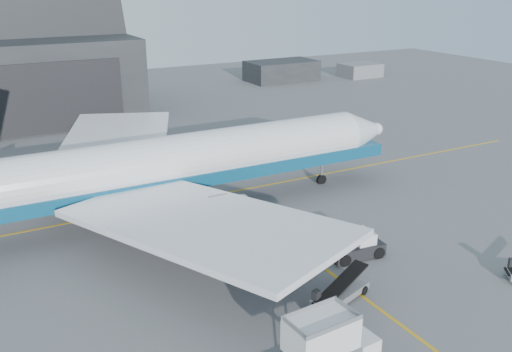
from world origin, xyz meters
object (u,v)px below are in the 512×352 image
airliner (171,164)px  catering_truck (327,347)px  belt_loader_a (340,293)px  pushback_tug (355,247)px

airliner → catering_truck: (-0.80, -25.17, -2.77)m
airliner → belt_loader_a: 20.18m
catering_truck → belt_loader_a: 8.03m
catering_truck → pushback_tug: 14.78m
belt_loader_a → airliner: bearing=84.1°
catering_truck → pushback_tug: size_ratio=1.27×
airliner → catering_truck: 25.33m
catering_truck → pushback_tug: catering_truck is taller
airliner → pushback_tug: size_ratio=10.67×
airliner → pushback_tug: (9.42, -14.56, -3.96)m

